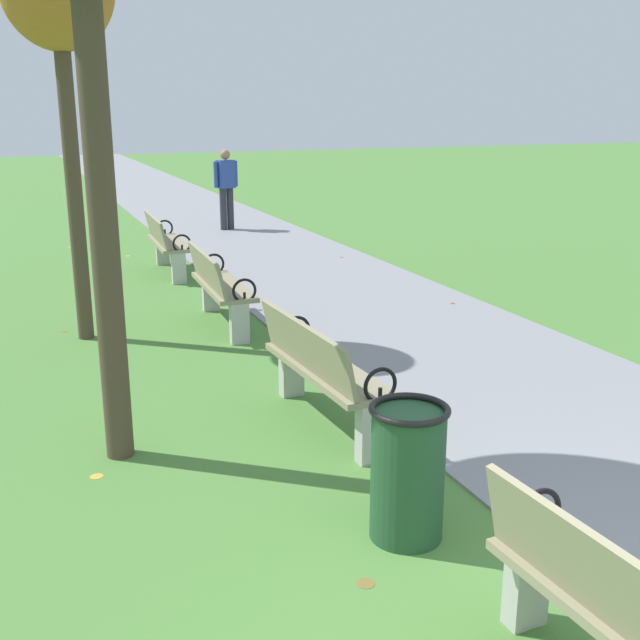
{
  "coord_description": "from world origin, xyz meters",
  "views": [
    {
      "loc": [
        -2.69,
        -2.07,
        2.52
      ],
      "look_at": [
        -0.05,
        4.46,
        0.55
      ],
      "focal_mm": 43.38,
      "sensor_mm": 36.0,
      "label": 1
    }
  ],
  "objects_px": {
    "park_bench_2": "(321,369)",
    "park_bench_3": "(219,286)",
    "park_bench_4": "(166,243)",
    "pedestrian_walking": "(226,185)",
    "trash_bin": "(408,472)"
  },
  "relations": [
    {
      "from": "park_bench_2",
      "to": "park_bench_3",
      "type": "bearing_deg",
      "value": 90.0
    },
    {
      "from": "park_bench_4",
      "to": "pedestrian_walking",
      "type": "height_order",
      "value": "pedestrian_walking"
    },
    {
      "from": "pedestrian_walking",
      "to": "trash_bin",
      "type": "xyz_separation_m",
      "value": [
        -2.15,
        -11.82,
        -0.5
      ]
    },
    {
      "from": "park_bench_3",
      "to": "park_bench_4",
      "type": "distance_m",
      "value": 3.14
    },
    {
      "from": "park_bench_2",
      "to": "trash_bin",
      "type": "relative_size",
      "value": 1.93
    },
    {
      "from": "park_bench_4",
      "to": "trash_bin",
      "type": "height_order",
      "value": "park_bench_4"
    },
    {
      "from": "park_bench_2",
      "to": "park_bench_4",
      "type": "relative_size",
      "value": 1.0
    },
    {
      "from": "park_bench_2",
      "to": "trash_bin",
      "type": "bearing_deg",
      "value": -94.88
    },
    {
      "from": "park_bench_4",
      "to": "trash_bin",
      "type": "relative_size",
      "value": 1.92
    },
    {
      "from": "park_bench_3",
      "to": "trash_bin",
      "type": "relative_size",
      "value": 1.92
    },
    {
      "from": "park_bench_3",
      "to": "trash_bin",
      "type": "bearing_deg",
      "value": -91.73
    },
    {
      "from": "park_bench_3",
      "to": "pedestrian_walking",
      "type": "bearing_deg",
      "value": 73.89
    },
    {
      "from": "park_bench_2",
      "to": "park_bench_3",
      "type": "xyz_separation_m",
      "value": [
        -0.0,
        3.16,
        0.0
      ]
    },
    {
      "from": "park_bench_4",
      "to": "park_bench_2",
      "type": "bearing_deg",
      "value": -90.0
    },
    {
      "from": "park_bench_3",
      "to": "park_bench_4",
      "type": "height_order",
      "value": "same"
    }
  ]
}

